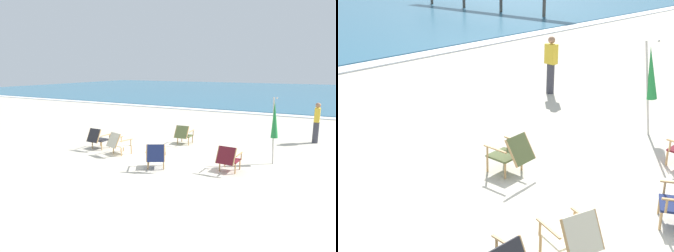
# 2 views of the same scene
# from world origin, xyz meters

# --- Properties ---
(ground_plane) EXTENTS (80.00, 80.00, 0.00)m
(ground_plane) POSITION_xyz_m (0.00, 0.00, 0.00)
(ground_plane) COLOR beige
(beach_chair_back_right) EXTENTS (0.62, 0.80, 0.77)m
(beach_chair_back_right) POSITION_xyz_m (-0.43, 1.63, 0.42)
(beach_chair_back_right) COLOR #515B33
(beach_chair_back_right) RESTS_ON ground
(beach_chair_front_right) EXTENTS (0.77, 0.88, 0.79)m
(beach_chair_front_right) POSITION_xyz_m (-1.84, -0.72, 0.42)
(beach_chair_front_right) COLOR beige
(beach_chair_front_right) RESTS_ON ground
(umbrella_furled_green) EXTENTS (0.37, 0.42, 2.12)m
(umbrella_furled_green) POSITION_xyz_m (3.06, 0.81, 1.38)
(umbrella_furled_green) COLOR #B7B2A8
(umbrella_furled_green) RESTS_ON ground
(person_near_chairs) EXTENTS (0.22, 0.35, 1.63)m
(person_near_chairs) POSITION_xyz_m (4.16, 4.36, 0.84)
(person_near_chairs) COLOR #383842
(person_near_chairs) RESTS_ON ground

